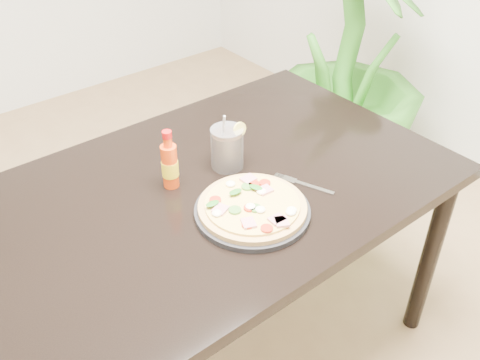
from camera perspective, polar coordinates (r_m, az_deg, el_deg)
dining_table at (r=1.62m, az=-2.66°, el=-2.70°), size 1.40×0.90×0.75m
plate at (r=1.45m, az=1.31°, el=-3.34°), size 0.32×0.32×0.02m
pizza at (r=1.44m, az=1.33°, el=-2.77°), size 0.30×0.30×0.03m
hot_sauce_bottle at (r=1.53m, az=-7.50°, el=1.62°), size 0.06×0.06×0.18m
cola_cup at (r=1.61m, az=-1.37°, el=3.36°), size 0.10×0.10×0.19m
fork at (r=1.57m, az=6.61°, el=-0.38°), size 0.09×0.18×0.00m
houseplant at (r=2.58m, az=11.56°, el=11.91°), size 1.03×1.03×1.30m
plant_pot at (r=2.84m, az=10.27°, el=1.96°), size 0.28×0.28×0.22m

